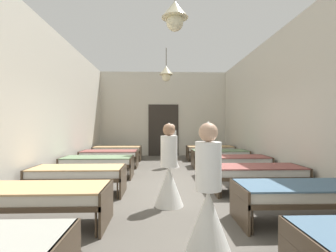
{
  "coord_description": "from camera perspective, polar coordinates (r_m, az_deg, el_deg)",
  "views": [
    {
      "loc": [
        -0.21,
        -6.06,
        1.44
      ],
      "look_at": [
        0.0,
        -0.31,
        1.42
      ],
      "focal_mm": 26.7,
      "sensor_mm": 36.0,
      "label": 1
    }
  ],
  "objects": [
    {
      "name": "ground_plane",
      "position": [
        6.24,
        -0.11,
        -13.6
      ],
      "size": [
        6.47,
        11.9,
        0.1
      ],
      "primitive_type": "cube",
      "color": "#59544C"
    },
    {
      "name": "room_shell",
      "position": [
        7.36,
        -0.45,
        4.33
      ],
      "size": [
        6.27,
        11.5,
        3.93
      ],
      "color": "beige",
      "rests_on": "ground"
    },
    {
      "name": "bed_left_row_1",
      "position": [
        4.08,
        -27.14,
        -14.04
      ],
      "size": [
        1.9,
        0.84,
        0.57
      ],
      "color": "#473828",
      "rests_on": "ground"
    },
    {
      "name": "bed_right_row_1",
      "position": [
        4.27,
        28.2,
        -13.4
      ],
      "size": [
        1.9,
        0.84,
        0.57
      ],
      "color": "#473828",
      "rests_on": "ground"
    },
    {
      "name": "bed_left_row_2",
      "position": [
        5.59,
        -19.84,
        -10.14
      ],
      "size": [
        1.9,
        0.84,
        0.57
      ],
      "color": "#473828",
      "rests_on": "ground"
    },
    {
      "name": "bed_right_row_2",
      "position": [
        5.72,
        19.72,
        -9.88
      ],
      "size": [
        1.9,
        0.84,
        0.57
      ],
      "color": "#473828",
      "rests_on": "ground"
    },
    {
      "name": "bed_left_row_3",
      "position": [
        7.15,
        -15.77,
        -7.84
      ],
      "size": [
        1.9,
        0.84,
        0.57
      ],
      "color": "#473828",
      "rests_on": "ground"
    },
    {
      "name": "bed_right_row_3",
      "position": [
        7.26,
        14.84,
        -7.72
      ],
      "size": [
        1.9,
        0.84,
        0.57
      ],
      "color": "#473828",
      "rests_on": "ground"
    },
    {
      "name": "bed_left_row_4",
      "position": [
        8.75,
        -13.19,
        -6.35
      ],
      "size": [
        1.9,
        0.84,
        0.57
      ],
      "color": "#473828",
      "rests_on": "ground"
    },
    {
      "name": "bed_right_row_4",
      "position": [
        8.84,
        11.71,
        -6.29
      ],
      "size": [
        1.9,
        0.84,
        0.57
      ],
      "color": "#473828",
      "rests_on": "ground"
    },
    {
      "name": "bed_left_row_5",
      "position": [
        10.37,
        -11.43,
        -5.32
      ],
      "size": [
        1.9,
        0.84,
        0.57
      ],
      "color": "#473828",
      "rests_on": "ground"
    },
    {
      "name": "bed_right_row_5",
      "position": [
        10.44,
        9.55,
        -5.28
      ],
      "size": [
        1.9,
        0.84,
        0.57
      ],
      "color": "#473828",
      "rests_on": "ground"
    },
    {
      "name": "nurse_near_aisle",
      "position": [
        3.03,
        9.16,
        -17.36
      ],
      "size": [
        0.52,
        0.52,
        1.49
      ],
      "rotation": [
        0.0,
        0.0,
        0.63
      ],
      "color": "white",
      "rests_on": "ground"
    },
    {
      "name": "nurse_mid_aisle",
      "position": [
        4.55,
        0.23,
        -11.36
      ],
      "size": [
        0.52,
        0.52,
        1.49
      ],
      "rotation": [
        0.0,
        0.0,
        4.69
      ],
      "color": "white",
      "rests_on": "ground"
    },
    {
      "name": "nurse_far_aisle",
      "position": [
        8.54,
        0.89,
        -5.9
      ],
      "size": [
        0.52,
        0.52,
        1.49
      ],
      "rotation": [
        0.0,
        0.0,
        0.3
      ],
      "color": "white",
      "rests_on": "ground"
    }
  ]
}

